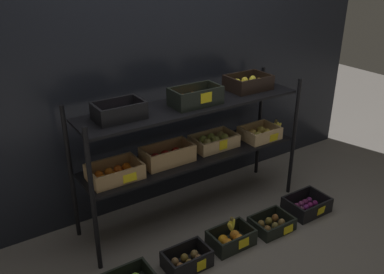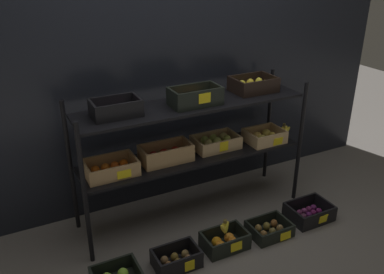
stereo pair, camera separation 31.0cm
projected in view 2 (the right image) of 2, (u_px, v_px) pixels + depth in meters
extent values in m
plane|color=#605B56|center=(192.00, 211.00, 3.38)|extent=(10.00, 10.00, 0.00)
cube|color=black|center=(169.00, 79.00, 3.30)|extent=(4.16, 0.12, 2.03)
cylinder|color=black|center=(85.00, 196.00, 2.64)|extent=(0.03, 0.03, 1.03)
cylinder|color=black|center=(300.00, 144.00, 3.36)|extent=(0.03, 0.03, 1.03)
cylinder|color=black|center=(71.00, 168.00, 2.98)|extent=(0.03, 0.03, 1.03)
cylinder|color=black|center=(268.00, 126.00, 3.71)|extent=(0.03, 0.03, 1.03)
cube|color=black|center=(192.00, 155.00, 3.17)|extent=(1.72, 0.40, 0.02)
cube|color=black|center=(192.00, 105.00, 3.00)|extent=(1.72, 0.40, 0.02)
cube|color=tan|center=(111.00, 173.00, 2.89)|extent=(0.36, 0.24, 0.01)
cube|color=tan|center=(116.00, 174.00, 2.77)|extent=(0.36, 0.02, 0.09)
cube|color=tan|center=(106.00, 160.00, 2.95)|extent=(0.36, 0.02, 0.09)
cube|color=tan|center=(86.00, 172.00, 2.79)|extent=(0.02, 0.21, 0.09)
cube|color=tan|center=(134.00, 161.00, 2.93)|extent=(0.02, 0.21, 0.09)
sphere|color=orange|center=(99.00, 174.00, 2.80)|extent=(0.06, 0.06, 0.06)
sphere|color=orange|center=(108.00, 172.00, 2.83)|extent=(0.06, 0.06, 0.06)
sphere|color=orange|center=(117.00, 170.00, 2.85)|extent=(0.06, 0.06, 0.06)
sphere|color=orange|center=(126.00, 168.00, 2.88)|extent=(0.06, 0.06, 0.06)
sphere|color=orange|center=(95.00, 170.00, 2.85)|extent=(0.06, 0.06, 0.06)
sphere|color=orange|center=(106.00, 167.00, 2.89)|extent=(0.06, 0.06, 0.06)
sphere|color=orange|center=(115.00, 165.00, 2.91)|extent=(0.06, 0.06, 0.06)
sphere|color=orange|center=(124.00, 163.00, 2.94)|extent=(0.06, 0.06, 0.06)
cube|color=yellow|center=(124.00, 174.00, 2.79)|extent=(0.10, 0.01, 0.06)
cube|color=tan|center=(166.00, 160.00, 3.07)|extent=(0.38, 0.20, 0.01)
cube|color=tan|center=(171.00, 157.00, 2.96)|extent=(0.38, 0.02, 0.12)
cube|color=tan|center=(161.00, 147.00, 3.11)|extent=(0.38, 0.02, 0.12)
cube|color=tan|center=(143.00, 157.00, 2.96)|extent=(0.02, 0.17, 0.12)
cube|color=tan|center=(188.00, 147.00, 3.11)|extent=(0.02, 0.17, 0.12)
sphere|color=red|center=(157.00, 159.00, 2.99)|extent=(0.07, 0.07, 0.07)
sphere|color=red|center=(167.00, 157.00, 3.03)|extent=(0.07, 0.07, 0.07)
sphere|color=red|center=(178.00, 154.00, 3.07)|extent=(0.07, 0.07, 0.07)
sphere|color=red|center=(154.00, 156.00, 3.03)|extent=(0.07, 0.07, 0.07)
sphere|color=red|center=(164.00, 154.00, 3.07)|extent=(0.07, 0.07, 0.07)
sphere|color=red|center=(175.00, 151.00, 3.11)|extent=(0.07, 0.07, 0.07)
cube|color=tan|center=(216.00, 147.00, 3.27)|extent=(0.36, 0.23, 0.01)
cube|color=tan|center=(223.00, 146.00, 3.16)|extent=(0.36, 0.02, 0.09)
cube|color=tan|center=(209.00, 136.00, 3.34)|extent=(0.36, 0.02, 0.09)
cube|color=tan|center=(197.00, 145.00, 3.18)|extent=(0.02, 0.20, 0.09)
cube|color=tan|center=(234.00, 137.00, 3.32)|extent=(0.02, 0.20, 0.09)
ellipsoid|color=tan|center=(208.00, 145.00, 3.19)|extent=(0.07, 0.07, 0.09)
ellipsoid|color=#B6C35B|center=(217.00, 142.00, 3.23)|extent=(0.07, 0.07, 0.09)
ellipsoid|color=#B3C14E|center=(227.00, 140.00, 3.26)|extent=(0.07, 0.07, 0.09)
ellipsoid|color=#A6BC53|center=(205.00, 141.00, 3.24)|extent=(0.07, 0.07, 0.09)
ellipsoid|color=#B0C254|center=(214.00, 139.00, 3.28)|extent=(0.07, 0.07, 0.09)
ellipsoid|color=tan|center=(223.00, 138.00, 3.31)|extent=(0.07, 0.07, 0.09)
cube|color=yellow|center=(224.00, 146.00, 3.16)|extent=(0.07, 0.00, 0.08)
cube|color=tan|center=(264.00, 141.00, 3.38)|extent=(0.30, 0.24, 0.01)
cube|color=tan|center=(273.00, 140.00, 3.27)|extent=(0.30, 0.02, 0.09)
cube|color=tan|center=(257.00, 130.00, 3.45)|extent=(0.30, 0.02, 0.09)
cube|color=tan|center=(250.00, 138.00, 3.30)|extent=(0.02, 0.20, 0.09)
cube|color=tan|center=(278.00, 132.00, 3.42)|extent=(0.02, 0.20, 0.09)
sphere|color=#D4C14F|center=(262.00, 139.00, 3.31)|extent=(0.07, 0.07, 0.07)
sphere|color=gold|center=(272.00, 136.00, 3.36)|extent=(0.07, 0.07, 0.07)
sphere|color=gold|center=(257.00, 136.00, 3.36)|extent=(0.07, 0.07, 0.07)
sphere|color=gold|center=(266.00, 133.00, 3.41)|extent=(0.07, 0.07, 0.07)
cube|color=yellow|center=(278.00, 141.00, 3.29)|extent=(0.09, 0.01, 0.06)
cube|color=black|center=(116.00, 115.00, 2.77)|extent=(0.33, 0.21, 0.01)
cube|color=black|center=(120.00, 111.00, 2.67)|extent=(0.33, 0.02, 0.10)
cube|color=black|center=(111.00, 102.00, 2.82)|extent=(0.33, 0.02, 0.10)
cube|color=black|center=(93.00, 110.00, 2.68)|extent=(0.02, 0.18, 0.10)
cube|color=black|center=(138.00, 103.00, 2.81)|extent=(0.02, 0.18, 0.10)
sphere|color=#5C2D59|center=(104.00, 115.00, 2.69)|extent=(0.05, 0.05, 0.05)
sphere|color=#59234E|center=(113.00, 113.00, 2.72)|extent=(0.05, 0.05, 0.05)
sphere|color=brown|center=(122.00, 112.00, 2.74)|extent=(0.05, 0.05, 0.05)
sphere|color=#6A2A4C|center=(131.00, 110.00, 2.77)|extent=(0.05, 0.05, 0.05)
sphere|color=#592B46|center=(101.00, 111.00, 2.75)|extent=(0.05, 0.05, 0.05)
sphere|color=#563046|center=(110.00, 110.00, 2.77)|extent=(0.05, 0.05, 0.05)
sphere|color=#541C47|center=(119.00, 108.00, 2.80)|extent=(0.05, 0.05, 0.05)
sphere|color=#6C244E|center=(127.00, 107.00, 2.82)|extent=(0.05, 0.05, 0.05)
cube|color=black|center=(195.00, 104.00, 2.97)|extent=(0.37, 0.20, 0.01)
cube|color=black|center=(201.00, 99.00, 2.87)|extent=(0.37, 0.02, 0.12)
cube|color=black|center=(189.00, 92.00, 3.02)|extent=(0.37, 0.02, 0.12)
cube|color=black|center=(173.00, 99.00, 2.87)|extent=(0.02, 0.17, 0.12)
cube|color=black|center=(216.00, 92.00, 3.01)|extent=(0.02, 0.17, 0.12)
sphere|color=orange|center=(186.00, 101.00, 2.90)|extent=(0.07, 0.07, 0.07)
sphere|color=orange|center=(197.00, 99.00, 2.93)|extent=(0.07, 0.07, 0.07)
sphere|color=orange|center=(207.00, 97.00, 2.97)|extent=(0.07, 0.07, 0.07)
sphere|color=orange|center=(183.00, 99.00, 2.94)|extent=(0.07, 0.07, 0.07)
sphere|color=orange|center=(193.00, 97.00, 2.98)|extent=(0.07, 0.07, 0.07)
sphere|color=orange|center=(204.00, 95.00, 3.01)|extent=(0.07, 0.07, 0.07)
cube|color=yellow|center=(205.00, 98.00, 2.87)|extent=(0.09, 0.01, 0.07)
cube|color=black|center=(253.00, 90.00, 3.26)|extent=(0.34, 0.25, 0.01)
cube|color=black|center=(262.00, 87.00, 3.14)|extent=(0.34, 0.02, 0.10)
cube|color=black|center=(245.00, 80.00, 3.33)|extent=(0.34, 0.02, 0.10)
cube|color=black|center=(236.00, 86.00, 3.17)|extent=(0.02, 0.21, 0.10)
cube|color=black|center=(270.00, 81.00, 3.30)|extent=(0.02, 0.21, 0.10)
ellipsoid|color=yellow|center=(247.00, 88.00, 3.17)|extent=(0.06, 0.06, 0.08)
ellipsoid|color=yellow|center=(257.00, 86.00, 3.21)|extent=(0.06, 0.06, 0.08)
ellipsoid|color=yellow|center=(264.00, 85.00, 3.25)|extent=(0.06, 0.06, 0.08)
ellipsoid|color=yellow|center=(242.00, 85.00, 3.24)|extent=(0.06, 0.06, 0.08)
ellipsoid|color=yellow|center=(250.00, 83.00, 3.27)|extent=(0.06, 0.06, 0.08)
ellipsoid|color=yellow|center=(259.00, 82.00, 3.30)|extent=(0.06, 0.06, 0.08)
cylinder|color=brown|center=(284.00, 125.00, 3.56)|extent=(0.02, 0.02, 0.02)
ellipsoid|color=yellow|center=(282.00, 132.00, 3.57)|extent=(0.09, 0.03, 0.10)
ellipsoid|color=yellow|center=(281.00, 131.00, 3.59)|extent=(0.08, 0.03, 0.10)
ellipsoid|color=yellow|center=(283.00, 131.00, 3.59)|extent=(0.05, 0.03, 0.10)
ellipsoid|color=yellow|center=(285.00, 132.00, 3.58)|extent=(0.05, 0.03, 0.10)
ellipsoid|color=yellow|center=(284.00, 131.00, 3.60)|extent=(0.07, 0.03, 0.10)
ellipsoid|color=yellow|center=(286.00, 131.00, 3.59)|extent=(0.09, 0.03, 0.09)
cube|color=black|center=(111.00, 266.00, 2.70)|extent=(0.30, 0.02, 0.10)
cube|color=black|center=(138.00, 270.00, 2.67)|extent=(0.02, 0.21, 0.10)
sphere|color=#83BB34|center=(123.00, 274.00, 2.66)|extent=(0.07, 0.07, 0.07)
cube|color=black|center=(177.00, 265.00, 2.80)|extent=(0.31, 0.20, 0.01)
cube|color=black|center=(182.00, 266.00, 2.70)|extent=(0.31, 0.02, 0.11)
cube|color=black|center=(171.00, 249.00, 2.85)|extent=(0.31, 0.02, 0.11)
cube|color=black|center=(156.00, 264.00, 2.71)|extent=(0.02, 0.17, 0.11)
cube|color=black|center=(196.00, 251.00, 2.83)|extent=(0.02, 0.17, 0.11)
ellipsoid|color=brown|center=(169.00, 266.00, 2.73)|extent=(0.05, 0.05, 0.07)
ellipsoid|color=brown|center=(178.00, 263.00, 2.76)|extent=(0.05, 0.05, 0.07)
ellipsoid|color=brown|center=(188.00, 259.00, 2.79)|extent=(0.05, 0.05, 0.07)
ellipsoid|color=brown|center=(164.00, 260.00, 2.78)|extent=(0.05, 0.05, 0.07)
ellipsoid|color=brown|center=(175.00, 257.00, 2.81)|extent=(0.05, 0.05, 0.07)
ellipsoid|color=brown|center=(185.00, 254.00, 2.84)|extent=(0.05, 0.05, 0.07)
cube|color=yellow|center=(190.00, 266.00, 2.71)|extent=(0.07, 0.00, 0.08)
cube|color=black|center=(224.00, 246.00, 2.97)|extent=(0.32, 0.21, 0.01)
cube|color=black|center=(232.00, 247.00, 2.87)|extent=(0.32, 0.02, 0.11)
cube|color=black|center=(218.00, 232.00, 3.02)|extent=(0.32, 0.02, 0.11)
cube|color=black|center=(206.00, 246.00, 2.88)|extent=(0.02, 0.18, 0.11)
cube|color=black|center=(243.00, 233.00, 3.01)|extent=(0.02, 0.18, 0.11)
sphere|color=orange|center=(220.00, 246.00, 2.91)|extent=(0.07, 0.07, 0.07)
sphere|color=orange|center=(232.00, 242.00, 2.95)|extent=(0.07, 0.07, 0.07)
sphere|color=orange|center=(217.00, 242.00, 2.95)|extent=(0.07, 0.07, 0.07)
sphere|color=orange|center=(229.00, 238.00, 2.99)|extent=(0.07, 0.07, 0.07)
cube|color=yellow|center=(236.00, 247.00, 2.87)|extent=(0.09, 0.01, 0.07)
cube|color=black|center=(269.00, 233.00, 3.11)|extent=(0.31, 0.23, 0.01)
cube|color=black|center=(278.00, 236.00, 3.00)|extent=(0.31, 0.02, 0.09)
cube|color=black|center=(261.00, 220.00, 3.18)|extent=(0.31, 0.02, 0.09)
cube|color=black|center=(253.00, 233.00, 3.03)|extent=(0.02, 0.20, 0.09)
cube|color=black|center=(285.00, 223.00, 3.15)|extent=(0.02, 0.20, 0.09)
ellipsoid|color=brown|center=(264.00, 235.00, 3.03)|extent=(0.05, 0.05, 0.07)
ellipsoid|color=brown|center=(272.00, 232.00, 3.06)|extent=(0.05, 0.05, 0.07)
ellipsoid|color=brown|center=(280.00, 229.00, 3.10)|extent=(0.05, 0.05, 0.07)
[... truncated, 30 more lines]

